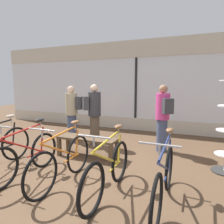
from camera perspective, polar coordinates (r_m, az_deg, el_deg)
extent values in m
plane|color=brown|center=(3.98, -10.28, -17.01)|extent=(24.00, 24.00, 0.00)
cube|color=beige|center=(7.40, 6.71, -3.35)|extent=(12.00, 0.08, 0.45)
cube|color=white|center=(7.26, 6.88, 6.76)|extent=(12.00, 0.04, 2.15)
cube|color=beige|center=(7.36, 7.07, 17.52)|extent=(12.00, 0.08, 0.60)
cube|color=black|center=(7.23, 6.82, 6.76)|extent=(0.08, 0.02, 2.15)
torus|color=black|center=(4.95, -25.76, -8.13)|extent=(0.05, 0.74, 0.74)
cylinder|color=black|center=(4.87, -26.28, -5.51)|extent=(0.03, 0.11, 0.49)
cylinder|color=black|center=(4.81, -27.85, -8.73)|extent=(0.03, 0.47, 0.03)
cylinder|color=#B2B2B7|center=(4.78, -26.87, -1.98)|extent=(0.02, 0.02, 0.14)
ellipsoid|color=#B2A893|center=(4.77, -26.93, -1.04)|extent=(0.11, 0.22, 0.06)
torus|color=black|center=(4.33, -18.81, -10.24)|extent=(0.05, 0.70, 0.70)
torus|color=black|center=(3.70, -29.26, -14.00)|extent=(0.05, 0.70, 0.70)
cylinder|color=red|center=(3.90, -24.22, -8.86)|extent=(0.03, 0.92, 0.51)
cylinder|color=red|center=(4.24, -19.32, -7.29)|extent=(0.03, 0.11, 0.49)
cylinder|color=red|center=(3.85, -24.13, -4.83)|extent=(0.03, 0.85, 0.10)
cylinder|color=red|center=(4.18, -20.86, -11.02)|extent=(0.03, 0.44, 0.03)
cylinder|color=#B2B2B7|center=(4.14, -19.89, -3.27)|extent=(0.02, 0.02, 0.14)
ellipsoid|color=black|center=(4.12, -19.94, -2.18)|extent=(0.11, 0.22, 0.06)
cylinder|color=#B2B2B7|center=(3.57, -29.17, -4.58)|extent=(0.02, 0.02, 0.12)
cylinder|color=#ADADB2|center=(3.56, -29.24, -3.63)|extent=(0.46, 0.02, 0.02)
torus|color=black|center=(3.93, -9.63, -11.72)|extent=(0.04, 0.72, 0.72)
torus|color=black|center=(3.20, -19.63, -16.80)|extent=(0.04, 0.72, 0.72)
cylinder|color=orange|center=(3.43, -14.60, -10.55)|extent=(0.03, 0.93, 0.51)
cylinder|color=orange|center=(3.82, -10.04, -8.50)|extent=(0.03, 0.11, 0.49)
cylinder|color=orange|center=(3.38, -14.46, -5.98)|extent=(0.03, 0.86, 0.10)
cylinder|color=orange|center=(3.75, -11.50, -12.72)|extent=(0.03, 0.45, 0.03)
cylinder|color=#B2B2B7|center=(3.71, -10.49, -4.06)|extent=(0.02, 0.02, 0.14)
ellipsoid|color=brown|center=(3.70, -10.52, -2.85)|extent=(0.11, 0.22, 0.06)
cylinder|color=#B2B2B7|center=(3.04, -19.40, -5.91)|extent=(0.02, 0.02, 0.12)
cylinder|color=#ADADB2|center=(3.03, -19.46, -4.80)|extent=(0.46, 0.02, 0.02)
torus|color=black|center=(3.55, 2.28, -13.88)|extent=(0.05, 0.70, 0.70)
torus|color=black|center=(2.73, -5.70, -21.09)|extent=(0.05, 0.70, 0.70)
cylinder|color=gold|center=(3.00, -1.44, -13.19)|extent=(0.03, 0.94, 0.51)
cylinder|color=gold|center=(3.43, 2.06, -10.39)|extent=(0.03, 0.11, 0.49)
cylinder|color=gold|center=(2.94, -1.22, -7.98)|extent=(0.03, 0.87, 0.10)
cylinder|color=gold|center=(3.36, 0.87, -15.21)|extent=(0.03, 0.45, 0.03)
cylinder|color=#B2B2B7|center=(3.31, 1.84, -5.50)|extent=(0.02, 0.02, 0.14)
ellipsoid|color=brown|center=(3.30, 1.85, -4.15)|extent=(0.11, 0.22, 0.06)
cylinder|color=#B2B2B7|center=(2.54, -5.24, -8.36)|extent=(0.02, 0.02, 0.12)
cylinder|color=#ADADB2|center=(2.52, -5.26, -7.05)|extent=(0.46, 0.02, 0.02)
torus|color=black|center=(3.42, 15.95, -15.05)|extent=(0.04, 0.71, 0.71)
torus|color=black|center=(2.48, 12.61, -24.46)|extent=(0.04, 0.71, 0.71)
cylinder|color=navy|center=(2.80, 14.65, -14.99)|extent=(0.03, 1.00, 0.51)
cylinder|color=navy|center=(3.30, 16.02, -11.47)|extent=(0.03, 0.11, 0.49)
cylinder|color=navy|center=(2.74, 14.95, -9.44)|extent=(0.03, 0.93, 0.10)
cylinder|color=navy|center=(3.20, 15.39, -16.70)|extent=(0.03, 0.49, 0.03)
cylinder|color=#B2B2B7|center=(3.17, 16.15, -6.41)|extent=(0.02, 0.02, 0.14)
ellipsoid|color=brown|center=(3.15, 16.21, -5.01)|extent=(0.11, 0.22, 0.06)
cylinder|color=#B2B2B7|center=(2.27, 13.36, -10.52)|extent=(0.02, 0.02, 0.12)
cylinder|color=#ADADB2|center=(2.25, 13.41, -9.07)|extent=(0.46, 0.02, 0.02)
cylinder|color=#333333|center=(4.55, 29.42, -14.50)|extent=(0.48, 0.48, 0.03)
cube|color=brown|center=(4.64, -7.04, -7.46)|extent=(1.40, 0.44, 0.05)
cube|color=brown|center=(4.92, -14.84, -9.61)|extent=(0.08, 0.08, 0.42)
cube|color=brown|center=(4.27, -0.35, -12.06)|extent=(0.08, 0.08, 0.42)
cube|color=brown|center=(5.19, -12.39, -8.58)|extent=(0.08, 0.08, 0.42)
cube|color=brown|center=(4.59, 1.45, -10.63)|extent=(0.08, 0.08, 0.42)
cylinder|color=#424C6B|center=(5.18, 14.01, -6.44)|extent=(0.36, 0.36, 0.81)
cylinder|color=#D13D84|center=(5.05, 14.29, 1.55)|extent=(0.48, 0.48, 0.64)
sphere|color=#9E7051|center=(5.02, 14.45, 6.37)|extent=(0.21, 0.21, 0.21)
cube|color=#38383D|center=(4.84, 15.67, 1.61)|extent=(0.28, 0.26, 0.36)
cylinder|color=#424C6B|center=(5.96, -11.33, -4.54)|extent=(0.31, 0.31, 0.79)
cylinder|color=tan|center=(5.85, -11.52, 2.26)|extent=(0.41, 0.41, 0.63)
sphere|color=beige|center=(5.82, -11.63, 6.34)|extent=(0.20, 0.20, 0.20)
cube|color=#38383D|center=(5.76, -9.30, 2.55)|extent=(0.19, 0.27, 0.36)
cylinder|color=brown|center=(5.54, -4.93, -5.25)|extent=(0.37, 0.37, 0.81)
cylinder|color=#333338|center=(5.42, -5.02, 2.27)|extent=(0.48, 0.48, 0.64)
sphere|color=beige|center=(5.40, -5.08, 6.79)|extent=(0.21, 0.21, 0.21)
cube|color=#38383D|center=(5.38, -7.53, 2.53)|extent=(0.26, 0.27, 0.36)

